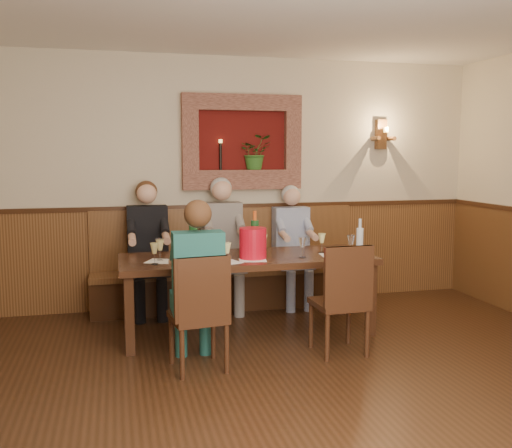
{
  "coord_description": "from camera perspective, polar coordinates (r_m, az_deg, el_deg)",
  "views": [
    {
      "loc": [
        -1.21,
        -3.38,
        1.73
      ],
      "look_at": [
        0.1,
        1.9,
        1.05
      ],
      "focal_mm": 40.0,
      "sensor_mm": 36.0,
      "label": 1
    }
  ],
  "objects": [
    {
      "name": "tasting_sheet_b",
      "position": [
        5.24,
        -0.34,
        -3.63
      ],
      "size": [
        0.28,
        0.22,
        0.0
      ],
      "primitive_type": "cube",
      "rotation": [
        0.0,
        0.0,
        -0.18
      ],
      "color": "white",
      "rests_on": "dining_table"
    },
    {
      "name": "person_chair_front",
      "position": [
        4.64,
        -5.91,
        -7.45
      ],
      "size": [
        0.4,
        0.49,
        1.37
      ],
      "color": "navy",
      "rests_on": "ground"
    },
    {
      "name": "water_bottle",
      "position": [
        5.53,
        10.33,
        -1.68
      ],
      "size": [
        0.09,
        0.09,
        0.36
      ],
      "rotation": [
        0.0,
        0.0,
        0.42
      ],
      "color": "silver",
      "rests_on": "dining_table"
    },
    {
      "name": "chair_near_right",
      "position": [
        5.05,
        8.35,
        -9.61
      ],
      "size": [
        0.44,
        0.44,
        0.97
      ],
      "rotation": [
        0.0,
        0.0,
        0.04
      ],
      "color": "black",
      "rests_on": "ground"
    },
    {
      "name": "bench",
      "position": [
        6.44,
        -2.79,
        -5.46
      ],
      "size": [
        3.0,
        0.45,
        1.11
      ],
      "color": "#381E0F",
      "rests_on": "ground"
    },
    {
      "name": "wine_glass_9",
      "position": [
        5.06,
        -2.92,
        -2.95
      ],
      "size": [
        0.08,
        0.08,
        0.19
      ],
      "primitive_type": null,
      "color": "#F1E890",
      "rests_on": "dining_table"
    },
    {
      "name": "wine_glass_7",
      "position": [
        5.67,
        6.59,
        -1.89
      ],
      "size": [
        0.08,
        0.08,
        0.19
      ],
      "primitive_type": null,
      "color": "#F1E890",
      "rests_on": "dining_table"
    },
    {
      "name": "wine_glass_8",
      "position": [
        5.59,
        9.46,
        -2.07
      ],
      "size": [
        0.08,
        0.08,
        0.19
      ],
      "primitive_type": null,
      "color": "white",
      "rests_on": "dining_table"
    },
    {
      "name": "spittoon_bucket",
      "position": [
        5.31,
        -0.32,
        -1.93
      ],
      "size": [
        0.33,
        0.33,
        0.29
      ],
      "primitive_type": "cylinder",
      "rotation": [
        0.0,
        0.0,
        0.36
      ],
      "color": "red",
      "rests_on": "dining_table"
    },
    {
      "name": "tasting_sheet_c",
      "position": [
        5.56,
        8.01,
        -3.08
      ],
      "size": [
        0.32,
        0.25,
        0.0
      ],
      "primitive_type": "cube",
      "rotation": [
        0.0,
        0.0,
        -0.13
      ],
      "color": "white",
      "rests_on": "dining_table"
    },
    {
      "name": "tasting_sheet_a",
      "position": [
        5.25,
        -9.13,
        -3.7
      ],
      "size": [
        0.38,
        0.34,
        0.0
      ],
      "primitive_type": "cube",
      "rotation": [
        0.0,
        0.0,
        -0.42
      ],
      "color": "white",
      "rests_on": "dining_table"
    },
    {
      "name": "chair_near_left",
      "position": [
        4.66,
        -5.73,
        -11.08
      ],
      "size": [
        0.47,
        0.47,
        0.95
      ],
      "rotation": [
        0.0,
        0.0,
        0.13
      ],
      "color": "black",
      "rests_on": "ground"
    },
    {
      "name": "wall_sconce",
      "position": [
        7.04,
        12.45,
        8.69
      ],
      "size": [
        0.25,
        0.2,
        0.35
      ],
      "color": "#4E2F16",
      "rests_on": "ground"
    },
    {
      "name": "wine_glass_1",
      "position": [
        5.37,
        -9.62,
        -2.45
      ],
      "size": [
        0.08,
        0.08,
        0.19
      ],
      "primitive_type": null,
      "color": "white",
      "rests_on": "dining_table"
    },
    {
      "name": "wine_bottle_green_a",
      "position": [
        5.5,
        -0.12,
        -1.26
      ],
      "size": [
        0.08,
        0.08,
        0.43
      ],
      "rotation": [
        0.0,
        0.0,
        0.05
      ],
      "color": "#19471E",
      "rests_on": "dining_table"
    },
    {
      "name": "room_shell",
      "position": [
        3.59,
        5.84,
        9.64
      ],
      "size": [
        6.04,
        6.04,
        2.82
      ],
      "color": "beige",
      "rests_on": "ground"
    },
    {
      "name": "person_bench_left",
      "position": [
        6.18,
        -10.7,
        -3.59
      ],
      "size": [
        0.43,
        0.52,
        1.44
      ],
      "color": "black",
      "rests_on": "ground"
    },
    {
      "name": "wine_bottle_green_b",
      "position": [
        5.34,
        -6.27,
        -1.53
      ],
      "size": [
        0.11,
        0.11,
        0.43
      ],
      "rotation": [
        0.0,
        0.0,
        0.37
      ],
      "color": "#19471E",
      "rests_on": "dining_table"
    },
    {
      "name": "wine_glass_5",
      "position": [
        5.55,
        0.77,
        -2.04
      ],
      "size": [
        0.08,
        0.08,
        0.19
      ],
      "primitive_type": null,
      "color": "#F1E890",
      "rests_on": "dining_table"
    },
    {
      "name": "dining_table",
      "position": [
        5.47,
        -0.89,
        -4.0
      ],
      "size": [
        2.4,
        0.9,
        0.75
      ],
      "color": "black",
      "rests_on": "ground"
    },
    {
      "name": "person_bench_mid",
      "position": [
        6.27,
        -3.31,
        -3.2
      ],
      "size": [
        0.44,
        0.54,
        1.46
      ],
      "color": "#554F4E",
      "rests_on": "ground"
    },
    {
      "name": "wainscoting",
      "position": [
        3.76,
        5.59,
        -10.57
      ],
      "size": [
        6.02,
        6.02,
        1.15
      ],
      "color": "#4E2F16",
      "rests_on": "ground"
    },
    {
      "name": "wall_niche",
      "position": [
        6.49,
        -1.02,
        7.79
      ],
      "size": [
        1.36,
        0.3,
        1.06
      ],
      "color": "#520E0B",
      "rests_on": "ground"
    },
    {
      "name": "wine_glass_0",
      "position": [
        5.11,
        -10.12,
        -2.94
      ],
      "size": [
        0.08,
        0.08,
        0.19
      ],
      "primitive_type": null,
      "color": "#F1E890",
      "rests_on": "dining_table"
    },
    {
      "name": "tasting_sheet_d",
      "position": [
        5.13,
        -3.28,
        -3.88
      ],
      "size": [
        0.35,
        0.3,
        0.0
      ],
      "primitive_type": "cube",
      "rotation": [
        0.0,
        0.0,
        0.34
      ],
      "color": "white",
      "rests_on": "dining_table"
    },
    {
      "name": "wine_glass_4",
      "position": [
        5.34,
        -0.9,
        -2.4
      ],
      "size": [
        0.08,
        0.08,
        0.19
      ],
      "primitive_type": null,
      "color": "#F1E890",
      "rests_on": "dining_table"
    },
    {
      "name": "wine_glass_6",
      "position": [
        5.38,
        4.66,
        -2.36
      ],
      "size": [
        0.08,
        0.08,
        0.19
      ],
      "primitive_type": null,
      "color": "white",
      "rests_on": "dining_table"
    },
    {
      "name": "wine_glass_10",
      "position": [
        5.28,
        -9.56,
        -2.61
      ],
      "size": [
        0.08,
        0.08,
        0.19
      ],
      "primitive_type": null,
      "color": "#F1E890",
      "rests_on": "dining_table"
    },
    {
      "name": "wine_glass_3",
      "position": [
        5.45,
        -4.26,
        -2.24
      ],
      "size": [
        0.08,
        0.08,
        0.19
      ],
      "primitive_type": null,
      "color": "white",
      "rests_on": "dining_table"
    },
    {
      "name": "person_bench_right",
      "position": [
        6.47,
        3.7,
        -3.28
      ],
      "size": [
        0.4,
        0.48,
        1.37
      ],
      "color": "navy",
      "rests_on": "ground"
    },
    {
      "name": "ground_plane",
      "position": [
        3.98,
        5.48,
        -18.64
      ],
      "size": [
        6.0,
        6.0,
        0.0
      ],
      "primitive_type": "plane",
      "color": "black",
      "rests_on": "ground"
    },
    {
      "name": "wine_glass_2",
      "position": [
        5.12,
        -7.05,
        -2.86
      ],
      "size": [
        0.08,
        0.08,
        0.19
      ],
      "primitive_type": null,
      "color": "#F1E890",
      "rests_on": "dining_table"
    }
  ]
}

